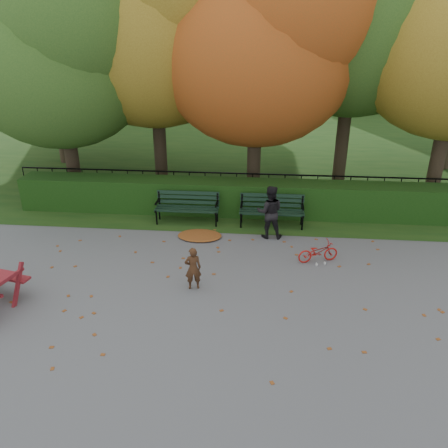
# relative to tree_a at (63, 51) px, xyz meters

# --- Properties ---
(ground) EXTENTS (90.00, 90.00, 0.00)m
(ground) POSITION_rel_tree_a_xyz_m (5.19, -5.58, -4.52)
(ground) COLOR slate
(ground) RESTS_ON ground
(grass_strip) EXTENTS (90.00, 90.00, 0.00)m
(grass_strip) POSITION_rel_tree_a_xyz_m (5.19, 8.42, -4.52)
(grass_strip) COLOR #173A12
(grass_strip) RESTS_ON ground
(building_right) EXTENTS (9.00, 6.00, 12.00)m
(building_right) POSITION_rel_tree_a_xyz_m (13.19, 22.42, 1.48)
(building_right) COLOR #BBAE90
(building_right) RESTS_ON ground
(hedge) EXTENTS (13.00, 0.90, 1.00)m
(hedge) POSITION_rel_tree_a_xyz_m (5.19, -1.08, -4.02)
(hedge) COLOR black
(hedge) RESTS_ON ground
(iron_fence) EXTENTS (14.00, 0.04, 1.02)m
(iron_fence) POSITION_rel_tree_a_xyz_m (5.19, -0.28, -3.98)
(iron_fence) COLOR black
(iron_fence) RESTS_ON ground
(tree_a) EXTENTS (5.88, 5.60, 7.48)m
(tree_a) POSITION_rel_tree_a_xyz_m (0.00, 0.00, 0.00)
(tree_a) COLOR black
(tree_a) RESTS_ON ground
(tree_b) EXTENTS (6.72, 6.40, 8.79)m
(tree_b) POSITION_rel_tree_a_xyz_m (2.74, 1.17, 0.88)
(tree_b) COLOR black
(tree_b) RESTS_ON ground
(tree_c) EXTENTS (6.30, 6.00, 8.00)m
(tree_c) POSITION_rel_tree_a_xyz_m (6.02, 0.38, 0.30)
(tree_c) COLOR black
(tree_c) RESTS_ON ground
(tree_f) EXTENTS (6.93, 6.60, 9.19)m
(tree_f) POSITION_rel_tree_a_xyz_m (-1.94, 3.66, 1.17)
(tree_f) COLOR black
(tree_f) RESTS_ON ground
(bench_left) EXTENTS (1.80, 0.57, 0.88)m
(bench_left) POSITION_rel_tree_a_xyz_m (3.89, -1.88, -4.00)
(bench_left) COLOR black
(bench_left) RESTS_ON ground
(bench_right) EXTENTS (1.80, 0.57, 0.88)m
(bench_right) POSITION_rel_tree_a_xyz_m (6.29, -1.88, -4.00)
(bench_right) COLOR black
(bench_right) RESTS_ON ground
(leaf_pile) EXTENTS (1.34, 1.07, 0.08)m
(leaf_pile) POSITION_rel_tree_a_xyz_m (4.37, -2.86, -4.48)
(leaf_pile) COLOR maroon
(leaf_pile) RESTS_ON ground
(leaf_scatter) EXTENTS (9.00, 5.70, 0.01)m
(leaf_scatter) POSITION_rel_tree_a_xyz_m (5.19, -5.28, -4.51)
(leaf_scatter) COLOR maroon
(leaf_scatter) RESTS_ON ground
(child) EXTENTS (0.40, 0.32, 0.97)m
(child) POSITION_rel_tree_a_xyz_m (4.61, -5.39, -4.04)
(child) COLOR #402514
(child) RESTS_ON ground
(adult) EXTENTS (0.71, 0.56, 1.44)m
(adult) POSITION_rel_tree_a_xyz_m (6.22, -2.68, -3.80)
(adult) COLOR black
(adult) RESTS_ON ground
(bicycle) EXTENTS (1.05, 0.62, 0.52)m
(bicycle) POSITION_rel_tree_a_xyz_m (7.38, -3.94, -4.26)
(bicycle) COLOR #B71610
(bicycle) RESTS_ON ground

